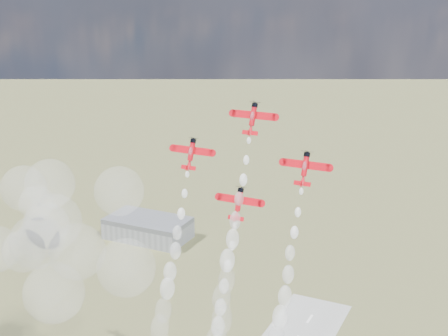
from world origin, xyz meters
TOP-DOWN VIEW (x-y plane):
  - hangar at (-120.00, 180.00)m, footprint 50.00×28.00m
  - plane_lead at (15.94, 18.62)m, footprint 11.66×5.43m
  - plane_left at (0.58, 14.48)m, footprint 11.66×5.43m
  - plane_right at (31.30, 14.48)m, footprint 11.66×5.43m
  - plane_slot at (15.94, 10.34)m, footprint 11.66×5.43m
  - smoke_trail_lead at (16.01, 1.39)m, footprint 5.53×22.35m
  - smoke_trail_left at (0.63, -3.01)m, footprint 5.61×22.56m
  - drifted_smoke_cloud at (-55.19, 24.41)m, footprint 71.17×34.81m

SIDE VIEW (x-z plane):
  - hangar at x=-120.00m, z-range 0.00..13.00m
  - smoke_trail_left at x=0.63m, z-range 43.70..93.03m
  - drifted_smoke_cloud at x=-55.19m, z-range 44.21..98.61m
  - smoke_trail_lead at x=16.01m, z-range 53.41..102.97m
  - plane_slot at x=15.94m, z-range 96.04..103.94m
  - plane_left at x=0.58m, z-range 105.96..113.87m
  - plane_right at x=31.30m, z-range 105.96..113.87m
  - plane_lead at x=15.94m, z-range 115.88..123.79m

